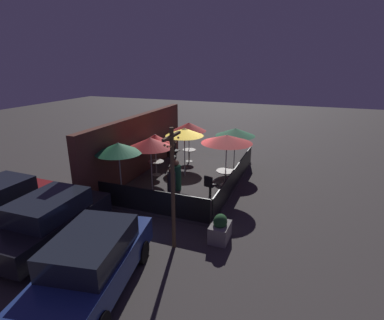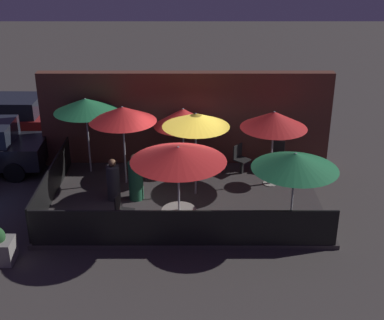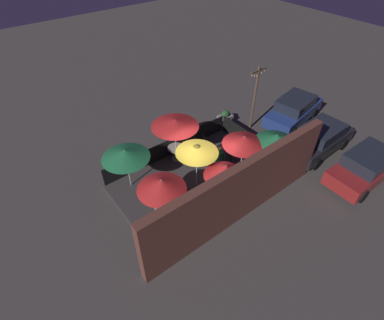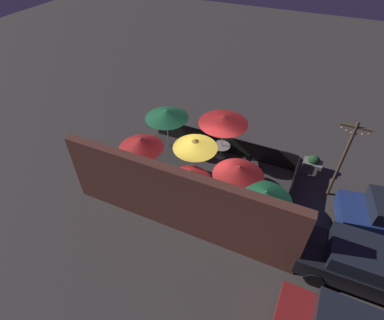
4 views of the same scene
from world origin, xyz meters
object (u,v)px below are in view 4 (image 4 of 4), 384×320
Objects in this scene: patio_umbrella_2 at (224,120)px; patio_umbrella_1 at (189,176)px; dining_table_1 at (189,198)px; dining_table_2 at (221,148)px; patio_chair_0 at (248,160)px; parked_car_1 at (361,264)px; patio_umbrella_0 at (141,143)px; patio_chair_2 at (152,187)px; patio_umbrella_6 at (239,171)px; patio_umbrella_4 at (265,196)px; dining_table_0 at (144,169)px; patio_chair_1 at (125,182)px; planter_box at (312,164)px; patio_umbrella_3 at (167,114)px; light_post at (343,157)px; patio_umbrella_5 at (195,144)px; patron_1 at (247,185)px; patron_0 at (233,180)px.

patio_umbrella_1 is at bearing 89.11° from patio_umbrella_2.
dining_table_1 reaches higher than dining_table_2.
parked_car_1 is at bearing 155.54° from patio_chair_0.
patio_umbrella_0 reaches higher than patio_chair_2.
patio_umbrella_6 is 5.02m from parked_car_1.
dining_table_0 is (5.49, -0.88, -1.61)m from patio_umbrella_4.
patio_chair_1 is (5.84, 0.17, -1.66)m from patio_umbrella_4.
planter_box reaches higher than dining_table_2.
patio_chair_2 is (3.24, 3.30, -0.02)m from patio_chair_0.
dining_table_0 is at bearing -16.30° from dining_table_1.
light_post is (-7.95, 0.03, 0.12)m from patio_umbrella_3.
patio_umbrella_0 reaches higher than parked_car_1.
dining_table_2 is (1.65, -2.92, -1.60)m from patio_umbrella_6.
patio_chair_0 is at bearing -32.73° from patio_chair_1.
patio_umbrella_3 is 2.47× the size of dining_table_2.
patio_umbrella_2 is 2.57× the size of patio_chair_1.
patio_umbrella_5 is (0.42, 2.20, 0.05)m from patio_umbrella_2.
patron_1 is (-4.86, -2.02, 0.04)m from patio_chair_1.
dining_table_1 is 3.59m from dining_table_2.
patio_umbrella_2 is at bearing -132.96° from dining_table_0.
patio_chair_0 reaches higher than patio_chair_2.
patio_umbrella_2 is 3.17× the size of dining_table_0.
patio_umbrella_6 reaches higher than patio_umbrella_2.
parked_car_1 reaches higher than patron_1.
patron_0 is at bearing 166.80° from patron_1.
patio_umbrella_1 is 0.88× the size of patio_umbrella_2.
patron_1 reaches higher than patio_chair_2.
dining_table_2 is at bearing -100.93° from patio_umbrella_5.
dining_table_1 is at bearing -136.27° from patio_chair_2.
patio_chair_0 is at bearing 179.21° from patio_umbrella_3.
patio_chair_2 is (-1.18, -0.27, -0.01)m from patio_chair_1.
patio_umbrella_3 is 7.34m from planter_box.
patio_umbrella_4 is 4.95m from dining_table_2.
patio_umbrella_2 is 4.39m from patio_chair_2.
light_post reaches higher than patio_chair_1.
patio_umbrella_4 is at bearing 155.15° from patio_umbrella_5.
dining_table_0 is at bearing 35.76° from patron_0.
patron_1 is at bearing -167.91° from dining_table_0.
patio_umbrella_0 is 2.40× the size of patio_chair_0.
patron_0 is (-4.05, 1.65, -1.29)m from patio_umbrella_3.
dining_table_2 is (-0.06, -3.59, -0.00)m from dining_table_1.
patio_umbrella_4 is 3.03× the size of dining_table_1.
parked_car_1 is at bearing 147.89° from patio_umbrella_2.
patio_chair_2 is at bearing 0.66° from patio_umbrella_1.
patio_umbrella_0 reaches higher than dining_table_0.
patio_chair_0 is (-1.86, -1.89, -1.73)m from patio_umbrella_5.
parked_car_1 is at bearing 147.89° from dining_table_2.
patio_chair_2 is at bearing 63.38° from patio_umbrella_2.
patio_umbrella_3 is 5.13m from patron_1.
patio_chair_0 is 4.02m from light_post.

